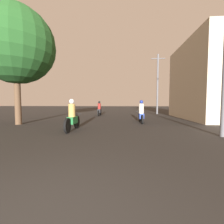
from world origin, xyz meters
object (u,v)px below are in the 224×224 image
(motorcycle_green, at_px, (72,118))
(motorcycle_blue, at_px, (141,114))
(motorcycle_black, at_px, (99,110))
(utility_pole_far, at_px, (158,83))
(building_right_near, at_px, (211,81))
(street_tree, at_px, (16,45))

(motorcycle_green, relative_size, motorcycle_blue, 1.03)
(motorcycle_black, height_order, utility_pole_far, utility_pole_far)
(building_right_near, xyz_separation_m, utility_pole_far, (-3.20, 5.21, 0.52))
(building_right_near, bearing_deg, motorcycle_blue, -153.72)
(motorcycle_green, height_order, motorcycle_blue, same)
(motorcycle_green, xyz_separation_m, street_tree, (-4.06, 1.77, 4.18))
(building_right_near, bearing_deg, motorcycle_green, -147.34)
(motorcycle_blue, height_order, motorcycle_black, motorcycle_black)
(motorcycle_green, relative_size, utility_pole_far, 0.28)
(building_right_near, height_order, utility_pole_far, utility_pole_far)
(motorcycle_green, height_order, building_right_near, building_right_near)
(motorcycle_green, height_order, street_tree, street_tree)
(utility_pole_far, xyz_separation_m, street_tree, (-10.49, -9.60, 1.11))
(motorcycle_blue, xyz_separation_m, utility_pole_far, (2.81, 8.17, 3.08))
(motorcycle_black, bearing_deg, utility_pole_far, 29.38)
(street_tree, bearing_deg, motorcycle_black, 59.25)
(motorcycle_green, bearing_deg, building_right_near, 26.38)
(motorcycle_black, distance_m, utility_pole_far, 7.79)
(motorcycle_green, bearing_deg, motorcycle_blue, 35.22)
(motorcycle_green, xyz_separation_m, building_right_near, (9.62, 6.17, 2.55))
(motorcycle_blue, height_order, building_right_near, building_right_near)
(building_right_near, bearing_deg, utility_pole_far, 121.55)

